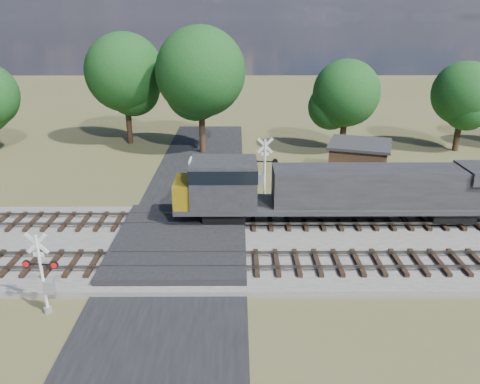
{
  "coord_description": "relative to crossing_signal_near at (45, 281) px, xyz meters",
  "views": [
    {
      "loc": [
        3.1,
        -22.29,
        11.7
      ],
      "look_at": [
        3.21,
        2.0,
        2.6
      ],
      "focal_mm": 35.0,
      "sensor_mm": 36.0,
      "label": 1
    }
  ],
  "objects": [
    {
      "name": "ballast_bed",
      "position": [
        14.86,
        6.04,
        -1.4
      ],
      "size": [
        140.0,
        10.0,
        0.3
      ],
      "primitive_type": "cube",
      "color": "gray",
      "rests_on": "ground"
    },
    {
      "name": "crossing_signal_far",
      "position": [
        9.67,
        13.2,
        0.24
      ],
      "size": [
        1.73,
        0.38,
        4.3
      ],
      "rotation": [
        0.0,
        0.0,
        3.11
      ],
      "color": "silver",
      "rests_on": "ground"
    },
    {
      "name": "treeline",
      "position": [
        8.55,
        26.03,
        4.68
      ],
      "size": [
        77.83,
        11.13,
        11.17
      ],
      "color": "black",
      "rests_on": "ground"
    },
    {
      "name": "equipment_shed",
      "position": [
        17.0,
        16.8,
        -0.02
      ],
      "size": [
        5.57,
        5.57,
        3.01
      ],
      "rotation": [
        0.0,
        0.0,
        -0.32
      ],
      "color": "#4D3721",
      "rests_on": "ground"
    },
    {
      "name": "crossing_signal_near",
      "position": [
        0.0,
        0.0,
        0.0
      ],
      "size": [
        1.5,
        0.33,
        3.72
      ],
      "rotation": [
        0.0,
        0.0,
        -0.08
      ],
      "color": "silver",
      "rests_on": "ground"
    },
    {
      "name": "road",
      "position": [
        4.86,
        5.54,
        -1.51
      ],
      "size": [
        7.0,
        60.0,
        0.08
      ],
      "primitive_type": "cube",
      "color": "black",
      "rests_on": "ground"
    },
    {
      "name": "track_near",
      "position": [
        7.98,
        3.54,
        -1.13
      ],
      "size": [
        140.0,
        2.6,
        0.33
      ],
      "color": "black",
      "rests_on": "ballast_bed"
    },
    {
      "name": "ground",
      "position": [
        4.86,
        5.54,
        -1.55
      ],
      "size": [
        160.0,
        160.0,
        0.0
      ],
      "primitive_type": "plane",
      "color": "#51552D",
      "rests_on": "ground"
    },
    {
      "name": "crossing_panel",
      "position": [
        4.86,
        6.04,
        -1.23
      ],
      "size": [
        7.0,
        9.0,
        0.62
      ],
      "primitive_type": "cube",
      "color": "#262628",
      "rests_on": "ground"
    },
    {
      "name": "track_far",
      "position": [
        7.98,
        8.54,
        -1.13
      ],
      "size": [
        140.0,
        2.6,
        0.33
      ],
      "color": "black",
      "rests_on": "ballast_bed"
    }
  ]
}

